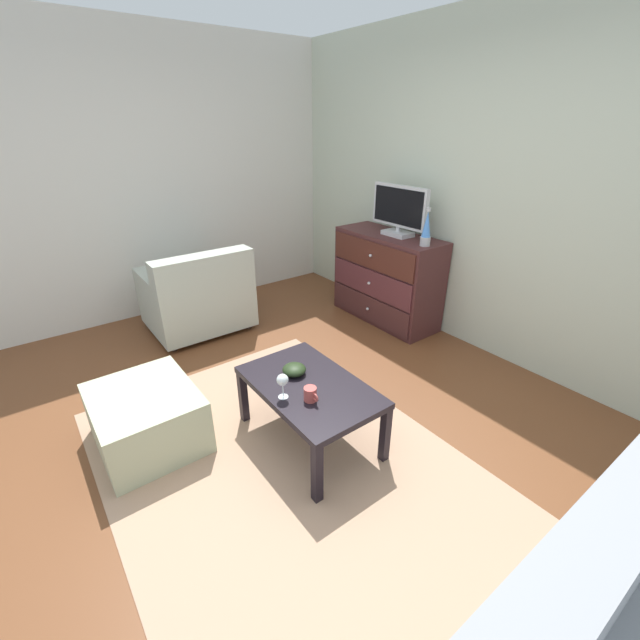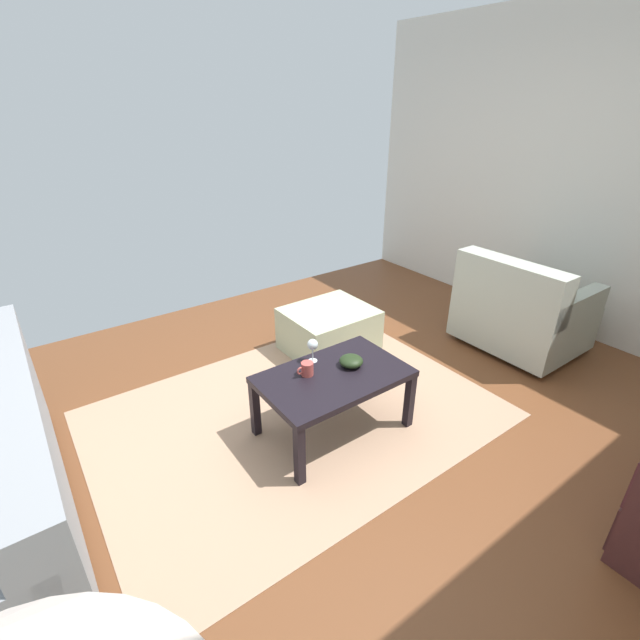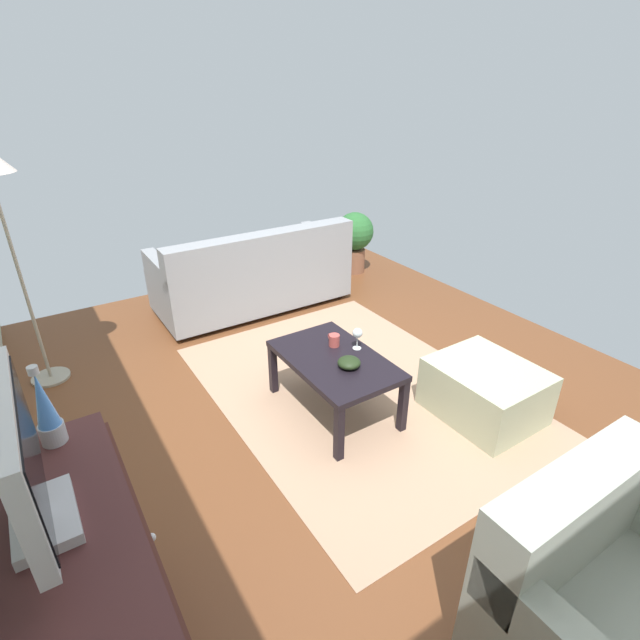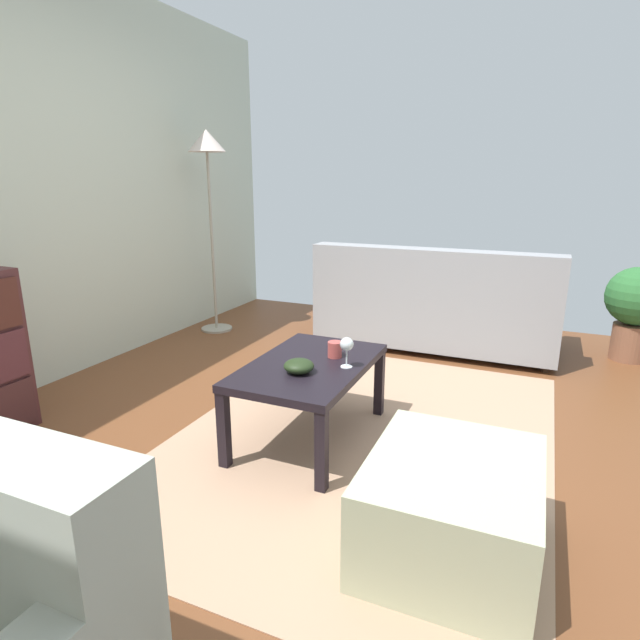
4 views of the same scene
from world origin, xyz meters
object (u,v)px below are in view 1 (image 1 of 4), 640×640
(wine_glass, at_px, (283,381))
(bowl_decorative, at_px, (294,370))
(lava_lamp, at_px, (426,229))
(mug, at_px, (311,394))
(armchair, at_px, (198,298))
(coffee_table, at_px, (309,391))
(tv, at_px, (399,210))
(dresser, at_px, (387,278))
(ottoman, at_px, (147,418))

(wine_glass, xyz_separation_m, bowl_decorative, (-0.17, 0.19, -0.08))
(lava_lamp, relative_size, wine_glass, 2.10)
(mug, relative_size, armchair, 0.12)
(coffee_table, xyz_separation_m, armchair, (-1.93, 0.05, -0.04))
(wine_glass, height_order, armchair, armchair)
(lava_lamp, bearing_deg, tv, 170.27)
(tv, distance_m, mug, 2.22)
(wine_glass, distance_m, mug, 0.18)
(dresser, xyz_separation_m, ottoman, (0.43, -2.54, -0.26))
(tv, xyz_separation_m, wine_glass, (0.97, -1.92, -0.60))
(dresser, bearing_deg, wine_glass, -61.19)
(lava_lamp, relative_size, ottoman, 0.47)
(lava_lamp, bearing_deg, coffee_table, -71.39)
(tv, bearing_deg, mug, -58.97)
(lava_lamp, xyz_separation_m, bowl_decorative, (0.41, -1.67, -0.58))
(wine_glass, distance_m, ottoman, 0.96)
(coffee_table, bearing_deg, dresser, 121.14)
(coffee_table, bearing_deg, wine_glass, -84.84)
(wine_glass, bearing_deg, ottoman, -133.61)
(tv, relative_size, ottoman, 0.92)
(wine_glass, distance_m, bowl_decorative, 0.26)
(dresser, distance_m, coffee_table, 1.98)
(mug, relative_size, bowl_decorative, 0.76)
(dresser, height_order, armchair, dresser)
(dresser, distance_m, armchair, 1.88)
(coffee_table, relative_size, bowl_decorative, 6.03)
(wine_glass, bearing_deg, dresser, 118.81)
(lava_lamp, height_order, bowl_decorative, lava_lamp)
(bowl_decorative, distance_m, armchair, 1.79)
(coffee_table, relative_size, wine_glass, 5.80)
(mug, bearing_deg, tv, 121.03)
(tv, relative_size, bowl_decorative, 4.24)
(tv, bearing_deg, bowl_decorative, -65.14)
(mug, bearing_deg, bowl_decorative, 165.04)
(armchair, bearing_deg, bowl_decorative, -2.10)
(coffee_table, bearing_deg, ottoman, -125.24)
(tv, height_order, lava_lamp, tv)
(dresser, relative_size, armchair, 1.24)
(ottoman, bearing_deg, lava_lamp, 89.05)
(armchair, xyz_separation_m, ottoman, (1.33, -0.90, -0.15))
(dresser, xyz_separation_m, wine_glass, (1.04, -1.90, 0.10))
(dresser, height_order, wine_glass, dresser)
(mug, distance_m, armchair, 2.08)
(wine_glass, relative_size, mug, 1.38)
(coffee_table, xyz_separation_m, wine_glass, (0.02, -0.20, 0.17))
(dresser, distance_m, wine_glass, 2.17)
(bowl_decorative, bearing_deg, mug, -14.96)
(coffee_table, height_order, armchair, armchair)
(dresser, relative_size, wine_glass, 7.24)
(tv, xyz_separation_m, coffee_table, (0.95, -1.72, -0.76))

